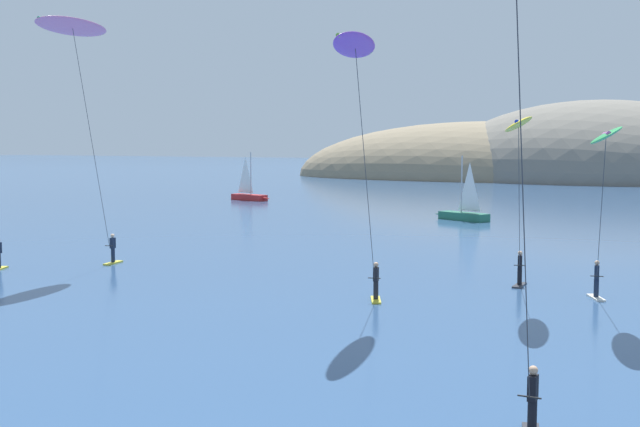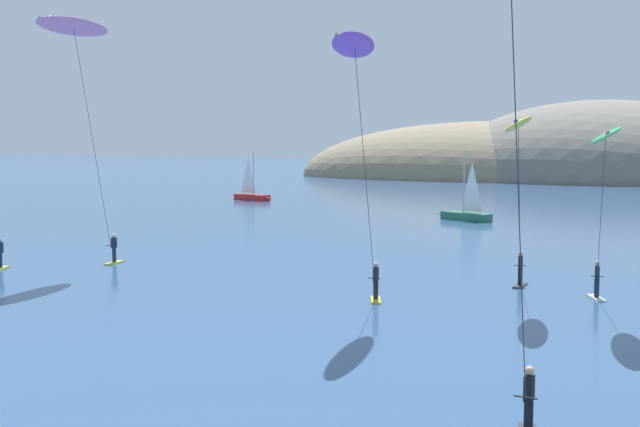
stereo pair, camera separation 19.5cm
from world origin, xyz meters
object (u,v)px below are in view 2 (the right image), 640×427
object	(u,v)px
sailboat_near	(463,213)
kitesurfer_yellow	(519,142)
kitesurfer_green	(605,152)
kitesurfer_purple	(357,70)
kitesurfer_red	(512,1)
sailboat_far	(254,195)
kitesurfer_pink	(77,43)

from	to	relation	value
sailboat_near	kitesurfer_yellow	distance (m)	38.35
kitesurfer_green	kitesurfer_purple	bearing A→B (deg)	-158.53
kitesurfer_yellow	kitesurfer_red	world-z (taller)	kitesurfer_red
kitesurfer_yellow	sailboat_near	bearing A→B (deg)	109.27
sailboat_far	kitesurfer_red	distance (m)	79.55
sailboat_far	kitesurfer_yellow	size ratio (longest dim) A/B	0.66
kitesurfer_purple	sailboat_near	bearing A→B (deg)	100.26
kitesurfer_pink	kitesurfer_red	xyz separation A→B (m)	(26.37, -16.19, -2.34)
kitesurfer_yellow	kitesurfer_pink	bearing A→B (deg)	-178.21
kitesurfer_purple	kitesurfer_pink	bearing A→B (deg)	167.00
sailboat_near	kitesurfer_green	size ratio (longest dim) A/B	0.65
sailboat_far	kitesurfer_green	world-z (taller)	kitesurfer_green
kitesurfer_pink	kitesurfer_red	size ratio (longest dim) A/B	1.24
kitesurfer_yellow	kitesurfer_red	xyz separation A→B (m)	(3.48, -16.90, 2.81)
sailboat_far	kitesurfer_yellow	xyz separation A→B (m)	(41.45, -48.11, 6.27)
sailboat_far	kitesurfer_purple	size ratio (longest dim) A/B	0.54
sailboat_near	sailboat_far	xyz separation A→B (m)	(-28.97, 12.40, 0.00)
sailboat_near	kitesurfer_purple	bearing A→B (deg)	-79.74
sailboat_near	kitesurfer_green	world-z (taller)	kitesurfer_green
sailboat_far	kitesurfer_purple	world-z (taller)	kitesurfer_purple
sailboat_near	kitesurfer_yellow	bearing A→B (deg)	-70.73
kitesurfer_purple	kitesurfer_yellow	bearing A→B (deg)	43.03
kitesurfer_green	kitesurfer_red	bearing A→B (deg)	-90.15
kitesurfer_pink	sailboat_far	bearing A→B (deg)	110.82
kitesurfer_green	sailboat_near	bearing A→B (deg)	113.34
sailboat_near	kitesurfer_yellow	xyz separation A→B (m)	(12.49, -35.71, 6.27)
kitesurfer_red	kitesurfer_purple	bearing A→B (deg)	125.54
sailboat_far	kitesurfer_green	distance (m)	67.15
kitesurfer_green	kitesurfer_purple	xyz separation A→B (m)	(-8.68, -3.41, 3.10)
sailboat_near	kitesurfer_pink	size ratio (longest dim) A/B	0.43
kitesurfer_red	sailboat_far	bearing A→B (deg)	124.65
sailboat_near	kitesurfer_pink	xyz separation A→B (m)	(-10.40, -36.42, 11.43)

